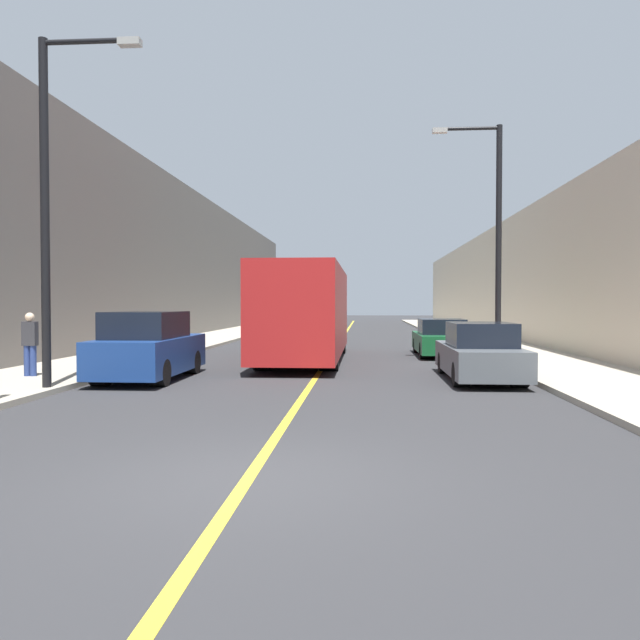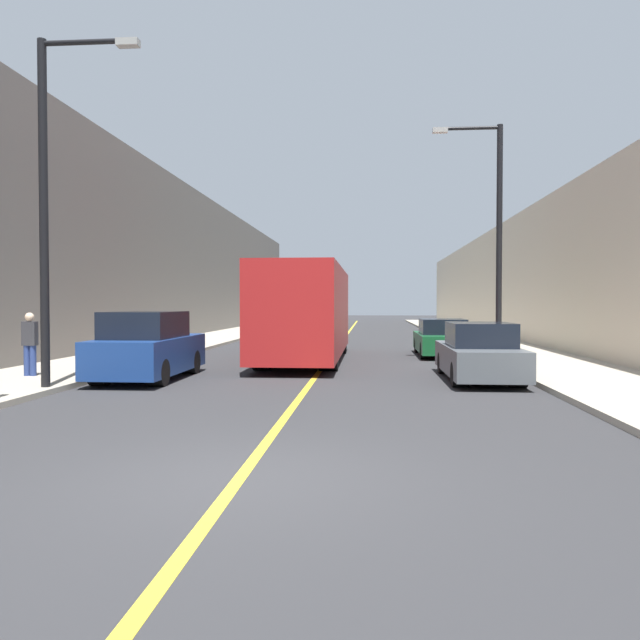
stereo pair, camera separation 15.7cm
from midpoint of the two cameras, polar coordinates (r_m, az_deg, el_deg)
The scene contains 13 objects.
ground_plane at distance 7.50m, azimuth -6.83°, elevation -14.28°, with size 200.00×200.00×0.00m, color #2D2D30.
sidewalk_left at distance 38.16m, azimuth -8.77°, elevation -1.46°, with size 3.62×72.00×0.13m, color #A89E8C.
sidewalk_right at distance 37.60m, azimuth 13.71°, elevation -1.53°, with size 3.62×72.00×0.13m, color #A89E8C.
building_row_left at distance 39.25m, azimuth -14.24°, elevation 5.12°, with size 4.00×72.00×9.06m, color #66605B.
building_row_right at distance 38.36m, azimuth 19.38°, elevation 3.43°, with size 4.00×72.00×6.76m, color beige.
road_center_line at distance 37.16m, azimuth 2.38°, elevation -1.62°, with size 0.16×72.00×0.01m, color gold.
bus at distance 22.22m, azimuth -1.02°, elevation 0.78°, with size 2.58×10.76×3.28m.
parked_suv_left at distance 17.31m, azimuth -15.22°, elevation -2.49°, with size 1.89×4.52×1.83m.
car_right_near at distance 17.10m, azimuth 14.56°, elevation -3.05°, with size 1.78×4.78×1.54m.
car_right_mid at distance 24.69m, azimuth 11.25°, elevation -1.72°, with size 1.87×4.79×1.44m.
street_lamp_left at distance 15.61m, azimuth -23.08°, elevation 10.73°, with size 2.35×0.24×7.86m.
street_lamp_right at distance 22.19m, azimuth 15.80°, elevation 8.13°, with size 2.35×0.24×7.95m.
pedestrian at distance 18.07m, azimuth -24.78°, elevation -1.93°, with size 0.37×0.23×1.67m.
Camera 2 is at (1.52, -7.07, 2.04)m, focal length 35.00 mm.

